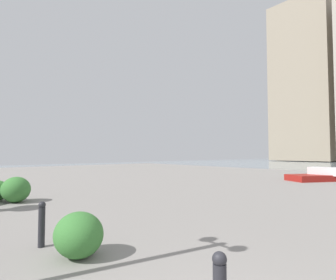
% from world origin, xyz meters
% --- Properties ---
extents(building_annex, '(12.98, 15.69, 36.07)m').
position_xyz_m(building_annex, '(25.11, -65.63, 18.03)').
color(building_annex, gray).
rests_on(building_annex, ground).
extents(bollard_mid, '(0.13, 0.13, 0.84)m').
position_xyz_m(bollard_mid, '(4.77, -0.44, 0.44)').
color(bollard_mid, '#232328').
rests_on(bollard_mid, ground).
extents(shrub_round, '(1.05, 0.95, 0.89)m').
position_xyz_m(shrub_round, '(10.13, -1.09, 0.45)').
color(shrub_round, '#387533').
rests_on(shrub_round, ground).
extents(shrub_wide, '(0.88, 0.79, 0.75)m').
position_xyz_m(shrub_wide, '(3.83, -0.76, 0.37)').
color(shrub_wide, '#387533').
rests_on(shrub_wide, ground).
extents(boat, '(3.56, 4.86, 0.95)m').
position_xyz_m(boat, '(5.83, -17.48, 0.21)').
color(boat, maroon).
rests_on(boat, ground).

